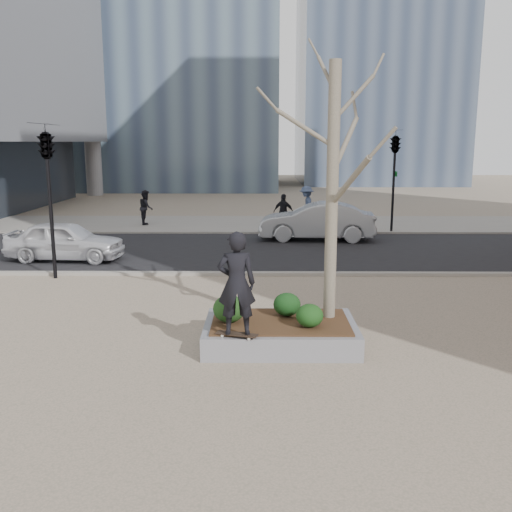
{
  "coord_description": "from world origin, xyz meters",
  "views": [
    {
      "loc": [
        0.61,
        -10.84,
        3.97
      ],
      "look_at": [
        0.5,
        2.0,
        1.4
      ],
      "focal_mm": 40.0,
      "sensor_mm": 36.0,
      "label": 1
    }
  ],
  "objects_px": {
    "police_car": "(65,241)",
    "skateboarder": "(237,283)",
    "skateboard": "(237,335)",
    "planter": "(280,333)"
  },
  "relations": [
    {
      "from": "skateboard",
      "to": "skateboarder",
      "type": "relative_size",
      "value": 0.41
    },
    {
      "from": "skateboarder",
      "to": "police_car",
      "type": "relative_size",
      "value": 0.48
    },
    {
      "from": "planter",
      "to": "skateboard",
      "type": "relative_size",
      "value": 3.85
    },
    {
      "from": "planter",
      "to": "skateboard",
      "type": "distance_m",
      "value": 1.24
    },
    {
      "from": "skateboard",
      "to": "police_car",
      "type": "height_order",
      "value": "police_car"
    },
    {
      "from": "planter",
      "to": "police_car",
      "type": "distance_m",
      "value": 10.77
    },
    {
      "from": "police_car",
      "to": "planter",
      "type": "bearing_deg",
      "value": -135.06
    },
    {
      "from": "planter",
      "to": "skateboard",
      "type": "xyz_separation_m",
      "value": [
        -0.83,
        -0.88,
        0.26
      ]
    },
    {
      "from": "police_car",
      "to": "skateboarder",
      "type": "bearing_deg",
      "value": -141.37
    },
    {
      "from": "planter",
      "to": "skateboarder",
      "type": "distance_m",
      "value": 1.74
    }
  ]
}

